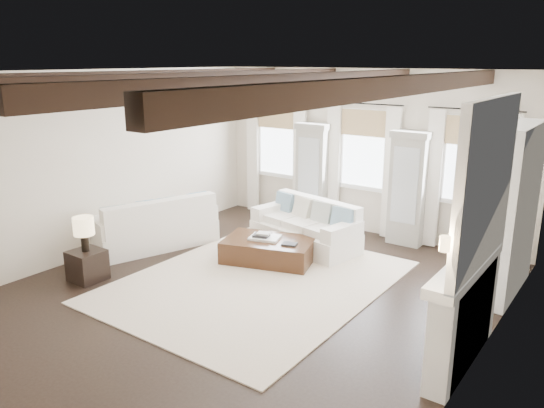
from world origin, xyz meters
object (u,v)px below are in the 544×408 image
Objects in this scene: ottoman at (269,250)px; side_table_front at (87,265)px; sofa_left at (155,227)px; side_table_back at (309,208)px; sofa_back at (307,228)px.

ottoman is 2.95m from side_table_front.
sofa_left is 1.62× the size of ottoman.
side_table_back is (1.53, 2.90, -0.06)m from sofa_left.
side_table_back reaches higher than ottoman.
ottoman is 2.35m from side_table_back.
sofa_left is at bearing 179.03° from ottoman.
sofa_back is 4.50× the size of side_table_front.
ottoman is at bearing -97.39° from sofa_back.
sofa_back reaches higher than ottoman.
side_table_front is 0.73× the size of side_table_back.
side_table_back is at bearing 74.87° from side_table_front.
sofa_back reaches higher than side_table_front.
side_table_back is (1.24, 4.57, 0.09)m from side_table_front.
side_table_front is (-1.97, -3.33, -0.11)m from sofa_back.
sofa_back is at bearing -59.62° from side_table_back.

